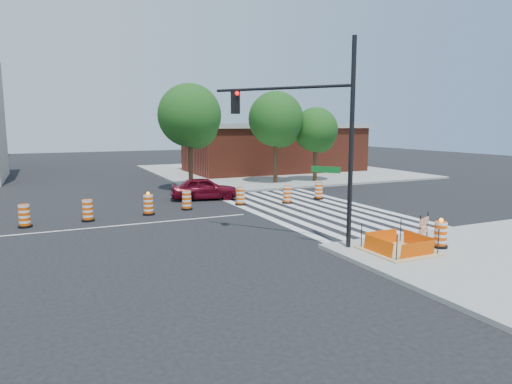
{
  "coord_description": "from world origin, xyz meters",
  "views": [
    {
      "loc": [
        -1.98,
        -20.86,
        4.52
      ],
      "look_at": [
        6.89,
        -1.77,
        1.4
      ],
      "focal_mm": 32.0,
      "sensor_mm": 36.0,
      "label": 1
    }
  ],
  "objects": [
    {
      "name": "ground",
      "position": [
        0.0,
        0.0,
        0.0
      ],
      "size": [
        120.0,
        120.0,
        0.0
      ],
      "primitive_type": "plane",
      "color": "black",
      "rests_on": "ground"
    },
    {
      "name": "sidewalk_ne",
      "position": [
        18.0,
        18.0,
        0.07
      ],
      "size": [
        22.0,
        22.0,
        0.15
      ],
      "primitive_type": "cube",
      "color": "gray",
      "rests_on": "ground"
    },
    {
      "name": "crosswalk_east",
      "position": [
        10.95,
        0.0,
        0.01
      ],
      "size": [
        6.75,
        13.5,
        0.01
      ],
      "color": "silver",
      "rests_on": "ground"
    },
    {
      "name": "lane_centerline",
      "position": [
        0.0,
        0.0,
        0.01
      ],
      "size": [
        14.0,
        0.12,
        0.01
      ],
      "primitive_type": "cube",
      "color": "silver",
      "rests_on": "ground"
    },
    {
      "name": "excavation_pit",
      "position": [
        9.0,
        -9.0,
        0.22
      ],
      "size": [
        2.2,
        2.2,
        0.9
      ],
      "color": "tan",
      "rests_on": "ground"
    },
    {
      "name": "brick_storefront",
      "position": [
        18.0,
        18.0,
        2.32
      ],
      "size": [
        16.5,
        8.5,
        4.6
      ],
      "color": "maroon",
      "rests_on": "ground"
    },
    {
      "name": "red_coupe",
      "position": [
        6.7,
        5.3,
        0.68
      ],
      "size": [
        4.24,
        2.36,
        1.36
      ],
      "primitive_type": "imported",
      "rotation": [
        0.0,
        0.0,
        1.37
      ],
      "color": "#580716",
      "rests_on": "ground"
    },
    {
      "name": "signal_pole_se",
      "position": [
        6.84,
        -6.56,
        4.53
      ],
      "size": [
        3.45,
        4.52,
        7.36
      ],
      "rotation": [
        0.0,
        0.0,
        2.22
      ],
      "color": "black",
      "rests_on": "ground"
    },
    {
      "name": "pit_drum",
      "position": [
        10.7,
        -9.24,
        0.6
      ],
      "size": [
        0.55,
        0.55,
        1.08
      ],
      "color": "black",
      "rests_on": "ground"
    },
    {
      "name": "barricade",
      "position": [
        10.87,
        -8.27,
        0.73
      ],
      "size": [
        0.83,
        0.43,
        1.05
      ],
      "rotation": [
        0.0,
        0.0,
        0.45
      ],
      "color": "#F14E05",
      "rests_on": "ground"
    },
    {
      "name": "tree_north_c",
      "position": [
        7.13,
        9.3,
        4.89
      ],
      "size": [
        4.28,
        4.28,
        7.28
      ],
      "color": "#382314",
      "rests_on": "ground"
    },
    {
      "name": "tree_north_d",
      "position": [
        13.9,
        9.73,
        4.69
      ],
      "size": [
        4.11,
        4.11,
        6.99
      ],
      "color": "#382314",
      "rests_on": "ground"
    },
    {
      "name": "tree_north_e",
      "position": [
        17.26,
        9.49,
        3.92
      ],
      "size": [
        3.47,
        3.44,
        5.85
      ],
      "color": "#382314",
      "rests_on": "ground"
    },
    {
      "name": "median_drum_3",
      "position": [
        -2.94,
        1.41,
        0.48
      ],
      "size": [
        0.6,
        0.6,
        1.02
      ],
      "color": "black",
      "rests_on": "ground"
    },
    {
      "name": "median_drum_4",
      "position": [
        -0.28,
        1.6,
        0.48
      ],
      "size": [
        0.6,
        0.6,
        1.02
      ],
      "color": "black",
      "rests_on": "ground"
    },
    {
      "name": "median_drum_5",
      "position": [
        2.63,
        1.94,
        0.49
      ],
      "size": [
        0.6,
        0.6,
        1.18
      ],
      "color": "black",
      "rests_on": "ground"
    },
    {
      "name": "median_drum_6",
      "position": [
        4.78,
        2.5,
        0.48
      ],
      "size": [
        0.6,
        0.6,
        1.02
      ],
      "color": "black",
      "rests_on": "ground"
    },
    {
      "name": "median_drum_7",
      "position": [
        7.93,
        2.57,
        0.48
      ],
      "size": [
        0.6,
        0.6,
        1.02
      ],
      "color": "black",
      "rests_on": "ground"
    },
    {
      "name": "median_drum_8",
      "position": [
        10.62,
        1.94,
        0.48
      ],
      "size": [
        0.6,
        0.6,
        1.02
      ],
      "color": "black",
      "rests_on": "ground"
    },
    {
      "name": "median_drum_9",
      "position": [
        13.08,
        2.45,
        0.48
      ],
      "size": [
        0.6,
        0.6,
        1.02
      ],
      "color": "black",
      "rests_on": "ground"
    }
  ]
}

